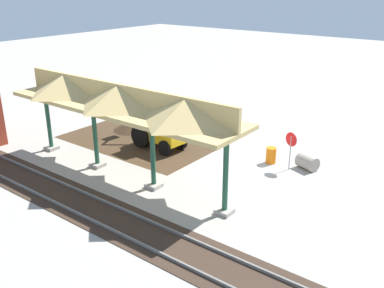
# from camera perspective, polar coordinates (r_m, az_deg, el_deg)

# --- Properties ---
(ground_plane) EXTENTS (120.00, 120.00, 0.00)m
(ground_plane) POSITION_cam_1_polar(r_m,az_deg,el_deg) (23.36, 8.37, -3.41)
(ground_plane) COLOR #9E998E
(dirt_work_zone) EXTENTS (9.74, 7.00, 0.01)m
(dirt_work_zone) POSITION_cam_1_polar(r_m,az_deg,el_deg) (27.87, -6.25, 0.79)
(dirt_work_zone) COLOR #42301E
(dirt_work_zone) RESTS_ON ground
(platform_canopy) EXTENTS (13.71, 3.20, 4.90)m
(platform_canopy) POSITION_cam_1_polar(r_m,az_deg,el_deg) (21.24, -9.64, 5.99)
(platform_canopy) COLOR #9E998E
(platform_canopy) RESTS_ON ground
(rail_tracks) EXTENTS (60.00, 2.58, 0.15)m
(rail_tracks) POSITION_cam_1_polar(r_m,az_deg,el_deg) (17.46, -5.35, -12.16)
(rail_tracks) COLOR slate
(rail_tracks) RESTS_ON ground
(stop_sign) EXTENTS (0.73, 0.26, 2.11)m
(stop_sign) POSITION_cam_1_polar(r_m,az_deg,el_deg) (23.17, 13.05, 0.09)
(stop_sign) COLOR gray
(stop_sign) RESTS_ON ground
(backhoe) EXTENTS (5.30, 1.89, 2.82)m
(backhoe) POSITION_cam_1_polar(r_m,az_deg,el_deg) (25.89, -4.57, 2.22)
(backhoe) COLOR #EAB214
(backhoe) RESTS_ON ground
(dirt_mound) EXTENTS (5.13, 5.13, 1.48)m
(dirt_mound) POSITION_cam_1_polar(r_m,az_deg,el_deg) (29.56, -8.00, 1.89)
(dirt_mound) COLOR #42301E
(dirt_mound) RESTS_ON ground
(concrete_pipe) EXTENTS (1.31, 1.12, 0.79)m
(concrete_pipe) POSITION_cam_1_polar(r_m,az_deg,el_deg) (23.89, 15.11, -2.34)
(concrete_pipe) COLOR #9E9384
(concrete_pipe) RESTS_ON ground
(traffic_barrel) EXTENTS (0.56, 0.56, 0.90)m
(traffic_barrel) POSITION_cam_1_polar(r_m,az_deg,el_deg) (24.21, 10.49, -1.49)
(traffic_barrel) COLOR orange
(traffic_barrel) RESTS_ON ground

